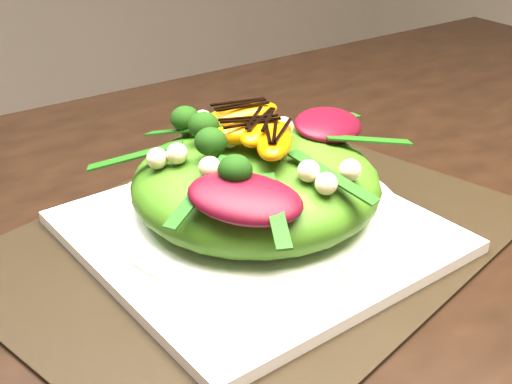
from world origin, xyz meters
TOP-DOWN VIEW (x-y plane):
  - dining_table at (0.00, 0.00)m, footprint 1.60×0.90m
  - placemat at (-0.00, 0.03)m, footprint 0.51×0.43m
  - plate_base at (-0.00, 0.03)m, footprint 0.29×0.29m
  - salad_bowl at (-0.00, 0.03)m, footprint 0.32×0.32m
  - lettuce_mound at (-0.00, 0.03)m, footprint 0.25×0.25m
  - radicchio_leaf at (0.08, 0.03)m, footprint 0.10×0.08m
  - orange_segment at (-0.01, 0.05)m, footprint 0.07×0.05m
  - broccoli_floret at (-0.07, 0.05)m, footprint 0.05×0.05m
  - macadamia_nut at (0.03, -0.01)m, footprint 0.02×0.02m
  - balsamic_drizzle at (-0.01, 0.05)m, footprint 0.05×0.02m

SIDE VIEW (x-z plane):
  - dining_table at x=0.00m, z-range 0.35..1.10m
  - placemat at x=0.00m, z-range 0.75..0.75m
  - plate_base at x=0.00m, z-range 0.75..0.76m
  - salad_bowl at x=0.00m, z-range 0.76..0.78m
  - lettuce_mound at x=0.00m, z-range 0.77..0.84m
  - radicchio_leaf at x=0.08m, z-range 0.83..0.85m
  - macadamia_nut at x=0.03m, z-range 0.84..0.85m
  - broccoli_floret at x=-0.07m, z-range 0.83..0.87m
  - orange_segment at x=-0.01m, z-range 0.84..0.86m
  - balsamic_drizzle at x=-0.01m, z-range 0.86..0.86m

